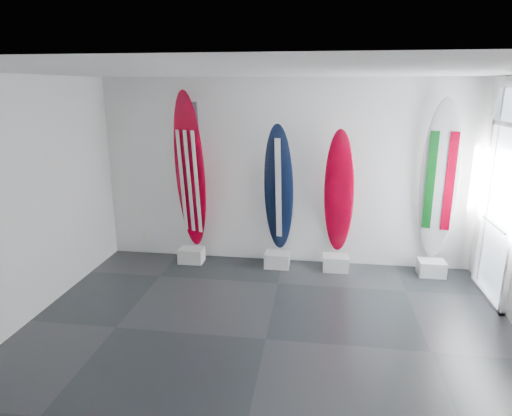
% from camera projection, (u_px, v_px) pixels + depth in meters
% --- Properties ---
extents(floor, '(6.00, 6.00, 0.00)m').
position_uv_depth(floor, '(266.00, 339.00, 5.18)').
color(floor, black).
rests_on(floor, ground).
extents(ceiling, '(6.00, 6.00, 0.00)m').
position_uv_depth(ceiling, '(268.00, 71.00, 4.39)').
color(ceiling, white).
rests_on(ceiling, wall_back).
extents(wall_back, '(6.00, 0.00, 6.00)m').
position_uv_depth(wall_back, '(285.00, 173.00, 7.17)').
color(wall_back, white).
rests_on(wall_back, ground).
extents(wall_front, '(6.00, 0.00, 6.00)m').
position_uv_depth(wall_front, '(212.00, 345.00, 2.39)').
color(wall_front, white).
rests_on(wall_front, ground).
extents(wall_left, '(0.00, 5.00, 5.00)m').
position_uv_depth(wall_left, '(13.00, 206.00, 5.19)').
color(wall_left, white).
rests_on(wall_left, ground).
extents(display_block_usa, '(0.40, 0.30, 0.24)m').
position_uv_depth(display_block_usa, '(191.00, 255.00, 7.44)').
color(display_block_usa, silver).
rests_on(display_block_usa, floor).
extents(surfboard_usa, '(0.65, 0.47, 2.58)m').
position_uv_depth(surfboard_usa, '(190.00, 172.00, 7.16)').
color(surfboard_usa, '#970017').
rests_on(surfboard_usa, display_block_usa).
extents(display_block_navy, '(0.40, 0.30, 0.24)m').
position_uv_depth(display_block_navy, '(277.00, 260.00, 7.24)').
color(display_block_navy, silver).
rests_on(display_block_navy, floor).
extents(surfboard_navy, '(0.52, 0.42, 2.09)m').
position_uv_depth(surfboard_navy, '(279.00, 189.00, 7.03)').
color(surfboard_navy, black).
rests_on(surfboard_navy, display_block_navy).
extents(display_block_swiss, '(0.40, 0.30, 0.24)m').
position_uv_depth(display_block_swiss, '(336.00, 263.00, 7.11)').
color(display_block_swiss, silver).
rests_on(display_block_swiss, floor).
extents(surfboard_swiss, '(0.52, 0.49, 2.03)m').
position_uv_depth(surfboard_swiss, '(339.00, 193.00, 6.91)').
color(surfboard_swiss, '#970017').
rests_on(surfboard_swiss, display_block_swiss).
extents(display_block_italy, '(0.40, 0.30, 0.24)m').
position_uv_depth(display_block_italy, '(431.00, 268.00, 6.91)').
color(display_block_italy, silver).
rests_on(display_block_italy, floor).
extents(surfboard_italy, '(0.62, 0.43, 2.48)m').
position_uv_depth(surfboard_italy, '(439.00, 182.00, 6.65)').
color(surfboard_italy, white).
rests_on(surfboard_italy, display_block_italy).
extents(wall_outlet, '(0.09, 0.02, 0.13)m').
position_uv_depth(wall_outlet, '(145.00, 234.00, 7.79)').
color(wall_outlet, silver).
rests_on(wall_outlet, wall_back).
extents(glass_door, '(0.12, 1.16, 2.85)m').
position_uv_depth(glass_door, '(502.00, 198.00, 5.88)').
color(glass_door, white).
rests_on(glass_door, floor).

